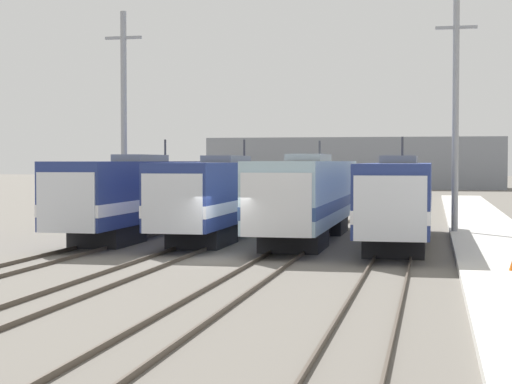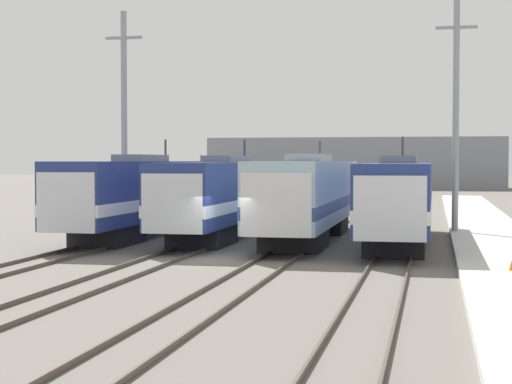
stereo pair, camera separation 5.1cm
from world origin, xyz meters
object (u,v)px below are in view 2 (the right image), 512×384
object	(u,v)px
locomotive_center_left	(225,196)
locomotive_center_right	(307,197)
catenary_tower_left	(124,118)
catenary_tower_right	(456,115)
locomotive_far_right	(399,199)
locomotive_far_left	(138,195)

from	to	relation	value
locomotive_center_left	locomotive_center_right	size ratio (longest dim) A/B	1.05
catenary_tower_left	catenary_tower_right	world-z (taller)	same
locomotive_center_left	locomotive_far_right	xyz separation A→B (m)	(8.93, -2.39, -0.01)
locomotive_far_left	locomotive_far_right	bearing A→B (deg)	-7.59
locomotive_center_right	locomotive_center_left	bearing A→B (deg)	165.04
catenary_tower_left	locomotive_far_left	bearing A→B (deg)	-60.58
locomotive_center_left	locomotive_far_left	bearing A→B (deg)	-172.29
locomotive_center_right	locomotive_far_right	distance (m)	4.62
locomotive_center_right	catenary_tower_right	size ratio (longest dim) A/B	1.47
locomotive_far_left	locomotive_far_right	world-z (taller)	locomotive_far_right
catenary_tower_left	catenary_tower_right	xyz separation A→B (m)	(18.29, 0.00, 0.00)
locomotive_center_right	locomotive_far_left	bearing A→B (deg)	176.23
locomotive_far_right	catenary_tower_right	size ratio (longest dim) A/B	1.41
locomotive_center_right	catenary_tower_left	xyz separation A→B (m)	(-11.14, 4.50, 4.15)
locomotive_center_right	catenary_tower_left	bearing A→B (deg)	157.99
locomotive_center_left	locomotive_far_right	bearing A→B (deg)	-14.98
locomotive_far_left	locomotive_far_right	size ratio (longest dim) A/B	1.07
locomotive_far_left	locomotive_center_left	bearing A→B (deg)	7.71
locomotive_center_left	catenary_tower_left	size ratio (longest dim) A/B	1.54
locomotive_far_right	catenary_tower_right	xyz separation A→B (m)	(2.68, 5.70, 4.20)
locomotive_center_right	catenary_tower_right	world-z (taller)	catenary_tower_right
locomotive_far_right	catenary_tower_left	distance (m)	17.14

